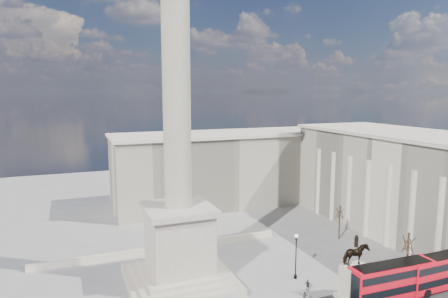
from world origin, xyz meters
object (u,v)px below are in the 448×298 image
red_bus_d (442,271)px  equestrian_statue (355,277)px  pedestrian_crossing (308,285)px  nelsons_column (178,191)px  red_bus_c (392,280)px  victorian_lamp (296,252)px  pedestrian_standing (422,274)px

red_bus_d → equestrian_statue: size_ratio=1.35×
red_bus_d → pedestrian_crossing: (-16.92, 5.73, -1.62)m
nelsons_column → red_bus_c: 29.47m
red_bus_d → equestrian_statue: equestrian_statue is taller
nelsons_column → red_bus_c: (23.70, -14.06, -10.45)m
victorian_lamp → equestrian_statue: 8.50m
nelsons_column → pedestrian_crossing: nelsons_column is taller
red_bus_c → pedestrian_standing: (7.94, 2.56, -1.71)m
red_bus_d → pedestrian_crossing: red_bus_d is taller
nelsons_column → red_bus_d: bearing=-24.0°
nelsons_column → pedestrian_crossing: (15.04, -8.47, -12.13)m
red_bus_d → equestrian_statue: bearing=170.5°
equestrian_statue → pedestrian_standing: 12.55m
nelsons_column → red_bus_d: nelsons_column is taller
red_bus_c → pedestrian_standing: red_bus_c is taller
red_bus_c → red_bus_d: red_bus_c is taller
nelsons_column → red_bus_c: nelsons_column is taller
victorian_lamp → equestrian_statue: size_ratio=0.77×
pedestrian_standing → nelsons_column: bearing=-24.1°
nelsons_column → pedestrian_standing: nelsons_column is taller
pedestrian_crossing → red_bus_c: bearing=-163.0°
victorian_lamp → pedestrian_crossing: bearing=-95.5°
nelsons_column → red_bus_c: size_ratio=4.27×
nelsons_column → equestrian_statue: size_ratio=5.91×
equestrian_statue → pedestrian_crossing: size_ratio=5.33×
red_bus_c → equestrian_statue: equestrian_statue is taller
equestrian_statue → victorian_lamp: bearing=117.5°
nelsons_column → victorian_lamp: 18.52m
equestrian_statue → pedestrian_crossing: 6.13m
nelsons_column → pedestrian_crossing: bearing=-29.4°
pedestrian_crossing → pedestrian_standing: bearing=-140.5°
pedestrian_standing → pedestrian_crossing: pedestrian_crossing is taller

